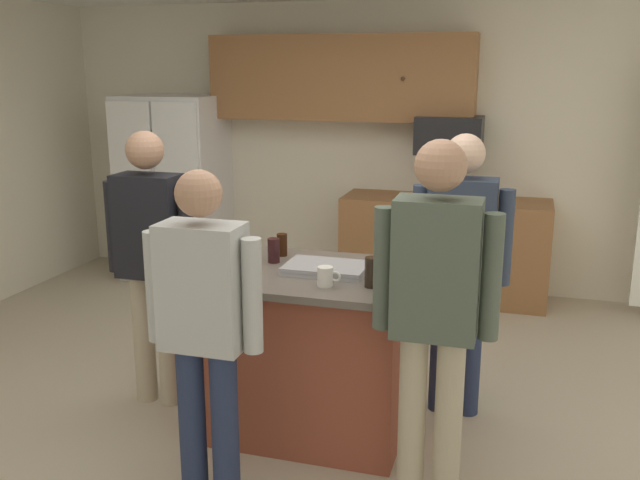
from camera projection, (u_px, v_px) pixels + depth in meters
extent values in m
plane|color=#B7A88E|center=(292.00, 414.00, 4.21)|extent=(7.04, 7.04, 0.00)
cube|color=beige|center=(387.00, 147.00, 6.49)|extent=(6.40, 0.10, 2.60)
cube|color=#936038|center=(340.00, 78.00, 6.26)|extent=(2.40, 0.35, 0.75)
sphere|color=#4C3823|center=(403.00, 79.00, 5.92)|extent=(0.04, 0.04, 0.04)
cube|color=#936038|center=(444.00, 248.00, 6.24)|extent=(1.80, 0.60, 0.90)
sphere|color=#4C3823|center=(494.00, 261.00, 5.82)|extent=(0.04, 0.04, 0.04)
cube|color=white|center=(175.00, 188.00, 6.77)|extent=(0.92, 0.70, 1.76)
cube|color=white|center=(134.00, 193.00, 6.49)|extent=(0.44, 0.04, 1.68)
cube|color=white|center=(178.00, 196.00, 6.37)|extent=(0.44, 0.04, 1.68)
cylinder|color=#B2B2B7|center=(154.00, 185.00, 6.38)|extent=(0.02, 0.02, 0.35)
cube|color=black|center=(449.00, 135.00, 6.01)|extent=(0.56, 0.40, 0.32)
cube|color=brown|center=(305.00, 355.00, 3.94)|extent=(1.13, 0.72, 0.91)
cube|color=#60564C|center=(304.00, 274.00, 3.82)|extent=(1.27, 0.86, 0.04)
cylinder|color=tan|center=(144.00, 338.00, 4.31)|extent=(0.13, 0.13, 0.82)
cylinder|color=tan|center=(169.00, 341.00, 4.26)|extent=(0.13, 0.13, 0.82)
cube|color=black|center=(149.00, 226.00, 4.11)|extent=(0.38, 0.22, 0.61)
sphere|color=tan|center=(145.00, 150.00, 4.00)|extent=(0.22, 0.22, 0.22)
cylinder|color=black|center=(114.00, 227.00, 4.18)|extent=(0.09, 0.09, 0.55)
cylinder|color=black|center=(186.00, 232.00, 4.05)|extent=(0.09, 0.09, 0.55)
cylinder|color=#232D4C|center=(192.00, 421.00, 3.34)|extent=(0.13, 0.13, 0.78)
cylinder|color=#232D4C|center=(225.00, 426.00, 3.29)|extent=(0.13, 0.13, 0.78)
cube|color=#B7B7B2|center=(203.00, 287.00, 3.15)|extent=(0.38, 0.22, 0.58)
sphere|color=tan|center=(199.00, 193.00, 3.05)|extent=(0.21, 0.21, 0.21)
cylinder|color=#B7B7B2|center=(155.00, 287.00, 3.22)|extent=(0.09, 0.09, 0.53)
cylinder|color=#B7B7B2|center=(252.00, 296.00, 3.09)|extent=(0.09, 0.09, 0.53)
cylinder|color=#232D4C|center=(441.00, 346.00, 4.18)|extent=(0.13, 0.13, 0.81)
cylinder|color=#232D4C|center=(470.00, 349.00, 4.13)|extent=(0.13, 0.13, 0.81)
cube|color=#2D384C|center=(462.00, 231.00, 3.98)|extent=(0.38, 0.22, 0.61)
sphere|color=beige|center=(466.00, 153.00, 3.87)|extent=(0.22, 0.22, 0.22)
cylinder|color=#2D384C|center=(419.00, 232.00, 4.05)|extent=(0.09, 0.09, 0.55)
cylinder|color=#2D384C|center=(505.00, 238.00, 3.92)|extent=(0.09, 0.09, 0.55)
cylinder|color=tan|center=(412.00, 417.00, 3.31)|extent=(0.13, 0.13, 0.85)
cylinder|color=tan|center=(448.00, 422.00, 3.26)|extent=(0.13, 0.13, 0.85)
cube|color=#4C5647|center=(436.00, 269.00, 3.10)|extent=(0.38, 0.22, 0.63)
sphere|color=tan|center=(441.00, 166.00, 2.99)|extent=(0.23, 0.23, 0.23)
cylinder|color=#4C5647|center=(383.00, 269.00, 3.17)|extent=(0.09, 0.09, 0.57)
cylinder|color=#4C5647|center=(491.00, 277.00, 3.04)|extent=(0.09, 0.09, 0.57)
cylinder|color=black|center=(372.00, 272.00, 3.52)|extent=(0.07, 0.07, 0.15)
cylinder|color=white|center=(325.00, 277.00, 3.53)|extent=(0.08, 0.08, 0.10)
torus|color=white|center=(336.00, 277.00, 3.52)|extent=(0.06, 0.01, 0.06)
cylinder|color=black|center=(274.00, 250.00, 3.96)|extent=(0.07, 0.07, 0.14)
cylinder|color=black|center=(282.00, 245.00, 4.10)|extent=(0.06, 0.06, 0.13)
cube|color=#B7B7BC|center=(326.00, 270.00, 3.79)|extent=(0.44, 0.30, 0.02)
cube|color=#A8A8AD|center=(326.00, 266.00, 3.79)|extent=(0.44, 0.30, 0.02)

